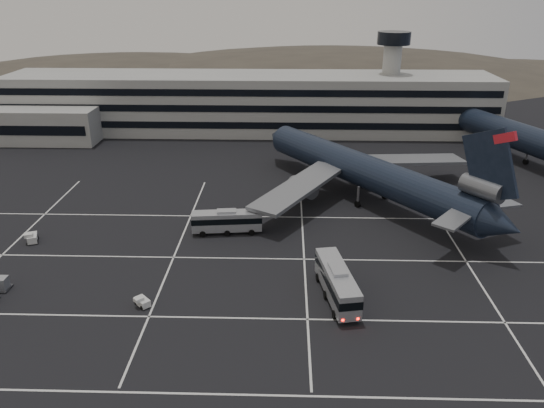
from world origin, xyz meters
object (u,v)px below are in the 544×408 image
Objects in this scene: trijet_main at (367,172)px; bus_far at (227,220)px; bus_near at (337,281)px; tug_a at (32,238)px.

trijet_main is 26.54m from bus_far.
trijet_main is 4.12× the size of bus_near.
trijet_main reaches higher than tug_a.
bus_far is (-15.03, 17.50, -0.25)m from bus_near.
bus_far is at bearing -14.65° from tug_a.
bus_near is at bearing -145.48° from bus_far.
tug_a is (-43.09, 13.60, -1.59)m from bus_near.
tug_a is at bearing 152.33° from bus_near.
trijet_main is 4.66× the size of bus_far.
trijet_main reaches higher than bus_far.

